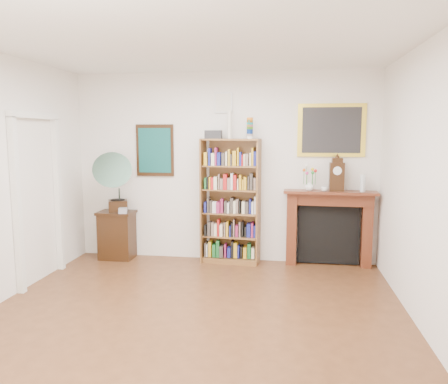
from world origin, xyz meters
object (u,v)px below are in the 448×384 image
fireplace (329,222)px  bottle_right (363,184)px  cd_stack (123,211)px  flower_vase (309,186)px  bottle_left (363,183)px  side_cabinet (117,235)px  gramophone (113,179)px  teacup (324,189)px  mantel_clock (337,175)px  bookshelf (231,194)px

fireplace → bottle_right: 0.72m
fireplace → cd_stack: size_ratio=10.94×
flower_vase → bottle_left: bottle_left is taller
side_cabinet → bottle_right: bearing=1.8°
fireplace → gramophone: size_ratio=1.44×
teacup → mantel_clock: bearing=20.6°
teacup → bottle_left: size_ratio=0.35×
mantel_clock → teacup: (-0.17, -0.07, -0.19)m
bookshelf → gramophone: size_ratio=2.32×
cd_stack → bottle_left: 3.48m
gramophone → bottle_left: bearing=-19.7°
bookshelf → teacup: 1.34m
gramophone → bottle_right: (3.60, 0.22, -0.05)m
side_cabinet → bookshelf: bearing=1.9°
side_cabinet → fireplace: 3.18m
flower_vase → teacup: 0.21m
flower_vase → bottle_left: bearing=0.8°
bookshelf → gramophone: bookshelf is taller
side_cabinet → mantel_clock: (3.25, 0.05, 0.96)m
mantel_clock → flower_vase: size_ratio=3.47×
side_cabinet → cd_stack: bearing=-39.6°
fireplace → bottle_right: bearing=-1.5°
bottle_right → cd_stack: bearing=-176.4°
mantel_clock → bottle_right: bearing=2.8°
teacup → bottle_right: (0.55, 0.10, 0.07)m
bookshelf → bottle_left: bookshelf is taller
flower_vase → cd_stack: bearing=-176.2°
cd_stack → flower_vase: flower_vase is taller
gramophone → teacup: 3.06m
bottle_left → side_cabinet: bearing=-179.1°
gramophone → teacup: (3.06, 0.12, -0.11)m
bookshelf → mantel_clock: (1.50, 0.01, 0.30)m
bottle_right → bookshelf: bearing=-178.7°
side_cabinet → bottle_right: 3.72m
mantel_clock → flower_vase: mantel_clock is taller
side_cabinet → mantel_clock: bearing=1.4°
bookshelf → teacup: size_ratio=24.76×
bookshelf → gramophone: (-1.73, -0.17, 0.22)m
teacup → fireplace: bearing=54.7°
gramophone → flower_vase: gramophone is taller
gramophone → mantel_clock: bearing=-19.5°
bookshelf → bottle_right: (1.88, 0.04, 0.18)m
cd_stack → mantel_clock: size_ratio=0.26×
cd_stack → teacup: bearing=2.4°
bookshelf → bottle_right: bookshelf is taller
side_cabinet → fireplace: (3.17, 0.12, 0.28)m
cd_stack → teacup: (2.92, 0.12, 0.36)m
bottle_left → gramophone: bearing=-177.0°
fireplace → gramophone: (-3.15, -0.25, 0.60)m
teacup → bottle_right: bearing=10.3°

